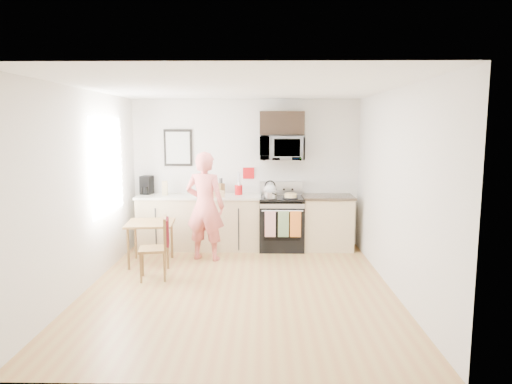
{
  "coord_description": "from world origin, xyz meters",
  "views": [
    {
      "loc": [
        0.32,
        -5.8,
        2.11
      ],
      "look_at": [
        0.2,
        1.0,
        1.14
      ],
      "focal_mm": 32.0,
      "sensor_mm": 36.0,
      "label": 1
    }
  ],
  "objects_px": {
    "microwave": "(282,148)",
    "chair": "(162,239)",
    "dining_table": "(150,227)",
    "cake": "(291,196)",
    "range": "(281,224)",
    "person": "(205,206)"
  },
  "relations": [
    {
      "from": "microwave",
      "to": "chair",
      "type": "height_order",
      "value": "microwave"
    },
    {
      "from": "chair",
      "to": "range",
      "type": "bearing_deg",
      "value": 32.54
    },
    {
      "from": "range",
      "to": "person",
      "type": "distance_m",
      "value": 1.47
    },
    {
      "from": "microwave",
      "to": "range",
      "type": "bearing_deg",
      "value": -89.94
    },
    {
      "from": "microwave",
      "to": "person",
      "type": "xyz_separation_m",
      "value": [
        -1.24,
        -0.77,
        -0.89
      ]
    },
    {
      "from": "range",
      "to": "cake",
      "type": "xyz_separation_m",
      "value": [
        0.15,
        -0.18,
        0.53
      ]
    },
    {
      "from": "microwave",
      "to": "person",
      "type": "bearing_deg",
      "value": -148.08
    },
    {
      "from": "person",
      "to": "dining_table",
      "type": "relative_size",
      "value": 2.47
    },
    {
      "from": "microwave",
      "to": "cake",
      "type": "bearing_deg",
      "value": -62.56
    },
    {
      "from": "microwave",
      "to": "cake",
      "type": "relative_size",
      "value": 3.03
    },
    {
      "from": "cake",
      "to": "chair",
      "type": "bearing_deg",
      "value": -142.56
    },
    {
      "from": "dining_table",
      "to": "cake",
      "type": "relative_size",
      "value": 2.81
    },
    {
      "from": "range",
      "to": "chair",
      "type": "distance_m",
      "value": 2.37
    },
    {
      "from": "person",
      "to": "microwave",
      "type": "bearing_deg",
      "value": -135.63
    },
    {
      "from": "range",
      "to": "person",
      "type": "height_order",
      "value": "person"
    },
    {
      "from": "range",
      "to": "cake",
      "type": "bearing_deg",
      "value": -50.35
    },
    {
      "from": "chair",
      "to": "person",
      "type": "bearing_deg",
      "value": 52.11
    },
    {
      "from": "range",
      "to": "dining_table",
      "type": "relative_size",
      "value": 1.65
    },
    {
      "from": "microwave",
      "to": "dining_table",
      "type": "relative_size",
      "value": 1.08
    },
    {
      "from": "microwave",
      "to": "chair",
      "type": "xyz_separation_m",
      "value": [
        -1.73,
        -1.72,
        -1.19
      ]
    },
    {
      "from": "range",
      "to": "dining_table",
      "type": "bearing_deg",
      "value": -156.23
    },
    {
      "from": "cake",
      "to": "dining_table",
      "type": "bearing_deg",
      "value": -161.63
    }
  ]
}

